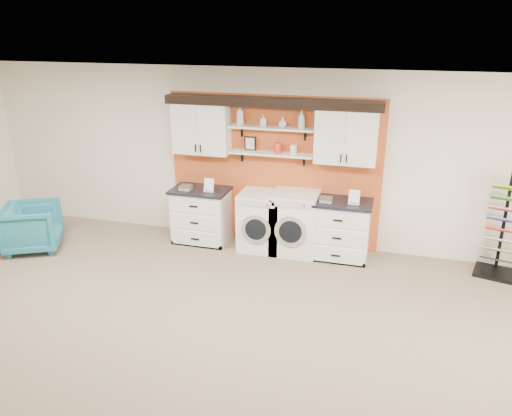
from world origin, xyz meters
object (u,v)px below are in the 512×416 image
(base_cabinet_right, at_px, (339,229))
(dryer, at_px, (295,223))
(washer, at_px, (262,221))
(base_cabinet_left, at_px, (201,215))
(sample_rack, at_px, (500,243))
(armchair, at_px, (33,227))

(base_cabinet_right, xyz_separation_m, dryer, (-0.69, -0.00, 0.03))
(washer, bearing_deg, base_cabinet_left, 179.81)
(washer, xyz_separation_m, sample_rack, (3.50, 0.04, 0.02))
(base_cabinet_left, relative_size, sample_rack, 0.62)
(dryer, xyz_separation_m, armchair, (-4.04, -1.03, -0.12))
(base_cabinet_right, bearing_deg, base_cabinet_left, 180.00)
(base_cabinet_left, relative_size, dryer, 0.95)
(washer, distance_m, dryer, 0.54)
(base_cabinet_right, bearing_deg, armchair, -167.67)
(armchair, bearing_deg, base_cabinet_left, -94.07)
(base_cabinet_right, xyz_separation_m, washer, (-1.23, -0.00, 0.01))
(washer, xyz_separation_m, dryer, (0.54, 0.00, 0.02))
(dryer, bearing_deg, sample_rack, 0.68)
(dryer, bearing_deg, base_cabinet_right, 0.28)
(dryer, distance_m, sample_rack, 2.95)
(base_cabinet_left, height_order, washer, washer)
(sample_rack, relative_size, armchair, 1.83)
(base_cabinet_right, height_order, washer, washer)
(base_cabinet_left, distance_m, armchair, 2.68)
(base_cabinet_right, relative_size, dryer, 0.96)
(base_cabinet_right, distance_m, armchair, 4.84)
(base_cabinet_right, distance_m, dryer, 0.69)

